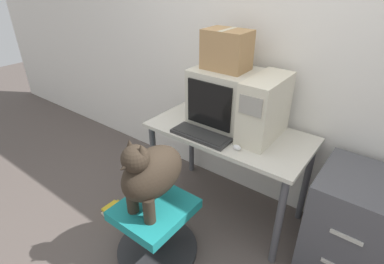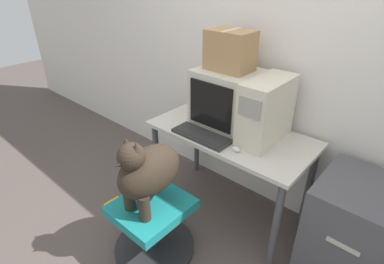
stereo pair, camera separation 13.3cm
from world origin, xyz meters
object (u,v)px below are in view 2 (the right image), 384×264
dog (147,171)px  filing_cabinet (352,233)px  crt_monitor (227,98)px  pc_tower (266,111)px  cardboard_box (230,51)px  office_chair (153,227)px  keyboard (201,135)px  book_stack_floor (119,208)px

dog → filing_cabinet: 1.36m
crt_monitor → pc_tower: bearing=-5.7°
filing_cabinet → cardboard_box: cardboard_box is taller
pc_tower → dog: (-0.38, -0.76, -0.27)m
crt_monitor → office_chair: 1.09m
pc_tower → keyboard: size_ratio=1.04×
filing_cabinet → book_stack_floor: bearing=-158.0°
dog → crt_monitor: bearing=88.2°
keyboard → filing_cabinet: (1.07, 0.23, -0.41)m
office_chair → cardboard_box: 1.36m
keyboard → cardboard_box: bearing=90.9°
crt_monitor → dog: 0.84m
keyboard → book_stack_floor: size_ratio=1.83×
crt_monitor → keyboard: bearing=-89.0°
pc_tower → filing_cabinet: pc_tower is taller
keyboard → book_stack_floor: 1.02m
cardboard_box → pc_tower: bearing=-6.4°
keyboard → dog: 0.50m
crt_monitor → keyboard: crt_monitor is taller
book_stack_floor → pc_tower: bearing=37.5°
keyboard → book_stack_floor: keyboard is taller
dog → filing_cabinet: size_ratio=0.76×
crt_monitor → filing_cabinet: size_ratio=0.62×
book_stack_floor → keyboard: bearing=37.5°
office_chair → filing_cabinet: 1.32m
keyboard → filing_cabinet: 1.16m
office_chair → dog: size_ratio=1.06×
cardboard_box → book_stack_floor: size_ratio=1.31×
pc_tower → crt_monitor: bearing=174.3°
crt_monitor → pc_tower: size_ratio=0.96×
office_chair → book_stack_floor: 0.56m
crt_monitor → keyboard: size_ratio=1.01×
crt_monitor → dog: bearing=-91.8°
office_chair → filing_cabinet: bearing=33.2°
office_chair → filing_cabinet: size_ratio=0.81×
dog → cardboard_box: (0.02, 0.80, 0.61)m
keyboard → cardboard_box: (-0.01, 0.31, 0.56)m
crt_monitor → cardboard_box: cardboard_box is taller
pc_tower → filing_cabinet: bearing=-3.1°
office_chair → book_stack_floor: (-0.53, 0.06, -0.19)m
filing_cabinet → book_stack_floor: filing_cabinet is taller
keyboard → office_chair: bearing=-93.5°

